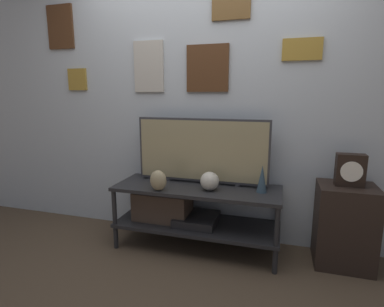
# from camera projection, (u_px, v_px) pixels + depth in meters

# --- Properties ---
(ground_plane) EXTENTS (12.00, 12.00, 0.00)m
(ground_plane) POSITION_uv_depth(u_px,v_px,m) (187.00, 264.00, 2.43)
(ground_plane) COLOR #4C3D2D
(wall_back) EXTENTS (6.40, 0.08, 2.70)m
(wall_back) POSITION_uv_depth(u_px,v_px,m) (205.00, 94.00, 2.74)
(wall_back) COLOR #B2BCC6
(wall_back) RESTS_ON ground_plane
(media_console) EXTENTS (1.43, 0.51, 0.57)m
(media_console) POSITION_uv_depth(u_px,v_px,m) (183.00, 208.00, 2.68)
(media_console) COLOR #232326
(media_console) RESTS_ON ground_plane
(television) EXTENTS (1.18, 0.05, 0.58)m
(television) POSITION_uv_depth(u_px,v_px,m) (202.00, 150.00, 2.65)
(television) COLOR #333338
(television) RESTS_ON media_console
(vase_slim_bronze) EXTENTS (0.08, 0.08, 0.22)m
(vase_slim_bronze) POSITION_uv_depth(u_px,v_px,m) (262.00, 179.00, 2.43)
(vase_slim_bronze) COLOR #2D4251
(vase_slim_bronze) RESTS_ON media_console
(vase_round_glass) EXTENTS (0.16, 0.16, 0.16)m
(vase_round_glass) POSITION_uv_depth(u_px,v_px,m) (210.00, 181.00, 2.49)
(vase_round_glass) COLOR beige
(vase_round_glass) RESTS_ON media_console
(vase_urn_stoneware) EXTENTS (0.14, 0.10, 0.17)m
(vase_urn_stoneware) POSITION_uv_depth(u_px,v_px,m) (158.00, 180.00, 2.48)
(vase_urn_stoneware) COLOR tan
(vase_urn_stoneware) RESTS_ON media_console
(side_table) EXTENTS (0.43, 0.37, 0.66)m
(side_table) POSITION_uv_depth(u_px,v_px,m) (344.00, 226.00, 2.38)
(side_table) COLOR black
(side_table) RESTS_ON ground_plane
(mantel_clock) EXTENTS (0.21, 0.11, 0.25)m
(mantel_clock) POSITION_uv_depth(u_px,v_px,m) (350.00, 170.00, 2.29)
(mantel_clock) COLOR black
(mantel_clock) RESTS_ON side_table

